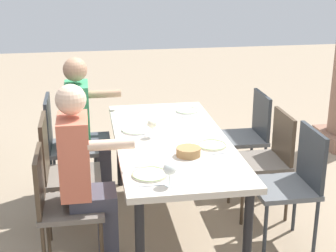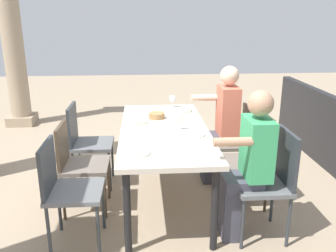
# 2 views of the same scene
# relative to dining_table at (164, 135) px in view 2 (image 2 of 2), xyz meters

# --- Properties ---
(ground_plane) EXTENTS (16.00, 16.00, 0.00)m
(ground_plane) POSITION_rel_dining_table_xyz_m (0.00, 0.00, -0.70)
(ground_plane) COLOR gray
(dining_table) EXTENTS (1.90, 0.85, 0.77)m
(dining_table) POSITION_rel_dining_table_xyz_m (0.00, 0.00, 0.00)
(dining_table) COLOR beige
(dining_table) RESTS_ON ground
(chair_west_north) EXTENTS (0.44, 0.44, 0.89)m
(chair_west_north) POSITION_rel_dining_table_xyz_m (-0.70, 0.84, -0.17)
(chair_west_north) COLOR #5B5E61
(chair_west_north) RESTS_ON ground
(chair_west_south) EXTENTS (0.44, 0.44, 0.94)m
(chair_west_south) POSITION_rel_dining_table_xyz_m (-0.70, -0.85, -0.15)
(chair_west_south) COLOR #5B5E61
(chair_west_south) RESTS_ON ground
(chair_mid_north) EXTENTS (0.44, 0.44, 0.88)m
(chair_mid_north) POSITION_rel_dining_table_xyz_m (-0.15, 0.84, -0.18)
(chair_mid_north) COLOR #6A6158
(chair_mid_north) RESTS_ON ground
(chair_mid_south) EXTENTS (0.44, 0.44, 0.93)m
(chair_mid_south) POSITION_rel_dining_table_xyz_m (-0.15, -0.85, -0.17)
(chair_mid_south) COLOR #6A6158
(chair_mid_south) RESTS_ON ground
(chair_east_north) EXTENTS (0.44, 0.44, 0.92)m
(chair_east_north) POSITION_rel_dining_table_xyz_m (0.39, 0.84, -0.16)
(chair_east_north) COLOR #5B5E61
(chair_east_north) RESTS_ON ground
(chair_east_south) EXTENTS (0.44, 0.44, 0.87)m
(chair_east_south) POSITION_rel_dining_table_xyz_m (0.39, -0.84, -0.19)
(chair_east_south) COLOR #6A6158
(chair_east_south) RESTS_ON ground
(diner_woman_green) EXTENTS (0.35, 0.49, 1.28)m
(diner_woman_green) POSITION_rel_dining_table_xyz_m (-0.70, -0.64, -0.01)
(diner_woman_green) COLOR #3F3F4C
(diner_woman_green) RESTS_ON ground
(diner_man_white) EXTENTS (0.35, 0.49, 1.32)m
(diner_man_white) POSITION_rel_dining_table_xyz_m (0.39, -0.66, 0.01)
(diner_man_white) COLOR #3F3F4C
(diner_man_white) RESTS_ON ground
(stone_column_far) EXTENTS (0.44, 0.44, 2.81)m
(stone_column_far) POSITION_rel_dining_table_xyz_m (2.83, 2.31, 0.68)
(stone_column_far) COLOR tan
(stone_column_far) RESTS_ON ground
(plate_0) EXTENTS (0.20, 0.20, 0.02)m
(plate_0) POSITION_rel_dining_table_xyz_m (-0.66, 0.26, 0.08)
(plate_0) COLOR white
(plate_0) RESTS_ON dining_table
(fork_0) EXTENTS (0.03, 0.17, 0.01)m
(fork_0) POSITION_rel_dining_table_xyz_m (-0.81, 0.26, 0.07)
(fork_0) COLOR silver
(fork_0) RESTS_ON dining_table
(spoon_0) EXTENTS (0.03, 0.17, 0.01)m
(spoon_0) POSITION_rel_dining_table_xyz_m (-0.51, 0.26, 0.07)
(spoon_0) COLOR silver
(spoon_0) RESTS_ON dining_table
(plate_1) EXTENTS (0.25, 0.25, 0.02)m
(plate_1) POSITION_rel_dining_table_xyz_m (-0.22, -0.24, 0.08)
(plate_1) COLOR white
(plate_1) RESTS_ON dining_table
(wine_glass_1) EXTENTS (0.07, 0.07, 0.15)m
(wine_glass_1) POSITION_rel_dining_table_xyz_m (-0.05, -0.14, 0.18)
(wine_glass_1) COLOR white
(wine_glass_1) RESTS_ON dining_table
(fork_1) EXTENTS (0.02, 0.17, 0.01)m
(fork_1) POSITION_rel_dining_table_xyz_m (-0.37, -0.24, 0.07)
(fork_1) COLOR silver
(fork_1) RESTS_ON dining_table
(spoon_1) EXTENTS (0.03, 0.17, 0.01)m
(spoon_1) POSITION_rel_dining_table_xyz_m (-0.07, -0.24, 0.07)
(spoon_1) COLOR silver
(spoon_1) RESTS_ON dining_table
(plate_2) EXTENTS (0.21, 0.21, 0.02)m
(plate_2) POSITION_rel_dining_table_xyz_m (0.21, 0.26, 0.08)
(plate_2) COLOR silver
(plate_2) RESTS_ON dining_table
(fork_2) EXTENTS (0.02, 0.17, 0.01)m
(fork_2) POSITION_rel_dining_table_xyz_m (0.06, 0.26, 0.07)
(fork_2) COLOR silver
(fork_2) RESTS_ON dining_table
(spoon_2) EXTENTS (0.03, 0.17, 0.01)m
(spoon_2) POSITION_rel_dining_table_xyz_m (0.36, 0.26, 0.07)
(spoon_2) COLOR silver
(spoon_2) RESTS_ON dining_table
(plate_3) EXTENTS (0.23, 0.23, 0.02)m
(plate_3) POSITION_rel_dining_table_xyz_m (0.65, -0.25, 0.08)
(plate_3) COLOR silver
(plate_3) RESTS_ON dining_table
(wine_glass_3) EXTENTS (0.08, 0.08, 0.15)m
(wine_glass_3) POSITION_rel_dining_table_xyz_m (0.82, -0.15, 0.18)
(wine_glass_3) COLOR white
(wine_glass_3) RESTS_ON dining_table
(fork_3) EXTENTS (0.02, 0.17, 0.01)m
(fork_3) POSITION_rel_dining_table_xyz_m (0.50, -0.25, 0.07)
(fork_3) COLOR silver
(fork_3) RESTS_ON dining_table
(spoon_3) EXTENTS (0.02, 0.17, 0.01)m
(spoon_3) POSITION_rel_dining_table_xyz_m (0.80, -0.25, 0.07)
(spoon_3) COLOR silver
(spoon_3) RESTS_ON dining_table
(bread_basket) EXTENTS (0.17, 0.17, 0.06)m
(bread_basket) POSITION_rel_dining_table_xyz_m (0.36, 0.06, 0.10)
(bread_basket) COLOR #9E7547
(bread_basket) RESTS_ON dining_table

